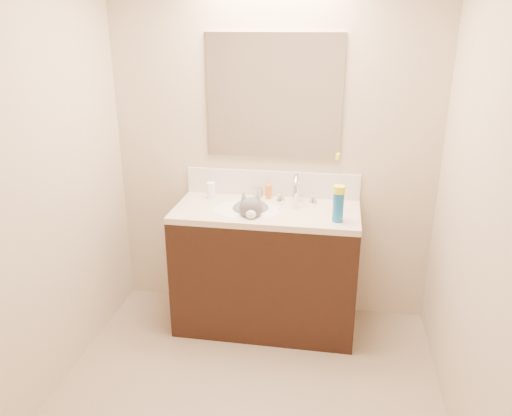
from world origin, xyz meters
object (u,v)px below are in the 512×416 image
(amber_bottle, at_px, (269,192))
(cat, at_px, (251,214))
(basin, at_px, (247,219))
(pill_bottle, at_px, (211,190))
(faucet, at_px, (296,191))
(spray_can, at_px, (338,207))
(vanity_cabinet, at_px, (266,271))
(silver_jar, at_px, (258,193))

(amber_bottle, bearing_deg, cat, -110.04)
(basin, height_order, pill_bottle, pill_bottle)
(faucet, xyz_separation_m, amber_bottle, (-0.19, 0.07, -0.04))
(pill_bottle, distance_m, spray_can, 0.91)
(amber_bottle, xyz_separation_m, spray_can, (0.47, -0.35, 0.04))
(vanity_cabinet, distance_m, amber_bottle, 0.54)
(pill_bottle, height_order, silver_jar, pill_bottle)
(spray_can, bearing_deg, vanity_cabinet, 162.79)
(vanity_cabinet, height_order, spray_can, spray_can)
(faucet, distance_m, silver_jar, 0.28)
(cat, bearing_deg, amber_bottle, 59.31)
(silver_jar, xyz_separation_m, amber_bottle, (0.07, -0.01, 0.02))
(pill_bottle, bearing_deg, cat, -29.33)
(faucet, height_order, spray_can, faucet)
(vanity_cabinet, distance_m, cat, 0.43)
(vanity_cabinet, xyz_separation_m, faucet, (0.18, 0.14, 0.54))
(spray_can, bearing_deg, pill_bottle, 161.30)
(spray_can, bearing_deg, faucet, 134.84)
(faucet, bearing_deg, cat, -150.06)
(vanity_cabinet, relative_size, cat, 2.93)
(basin, xyz_separation_m, amber_bottle, (0.11, 0.23, 0.12))
(pill_bottle, bearing_deg, vanity_cabinet, -20.34)
(faucet, bearing_deg, pill_bottle, 178.62)
(basin, distance_m, pill_bottle, 0.36)
(faucet, bearing_deg, silver_jar, 164.06)
(vanity_cabinet, xyz_separation_m, pill_bottle, (-0.41, 0.15, 0.51))
(silver_jar, bearing_deg, amber_bottle, -6.88)
(cat, distance_m, spray_can, 0.58)
(faucet, relative_size, amber_bottle, 2.90)
(amber_bottle, bearing_deg, basin, -114.14)
(spray_can, bearing_deg, cat, 167.94)
(cat, distance_m, silver_jar, 0.25)
(vanity_cabinet, relative_size, faucet, 4.29)
(vanity_cabinet, bearing_deg, basin, -165.96)
(faucet, xyz_separation_m, spray_can, (0.28, -0.28, 0.00))
(faucet, bearing_deg, basin, -150.88)
(vanity_cabinet, height_order, pill_bottle, pill_bottle)
(basin, relative_size, amber_bottle, 4.66)
(cat, distance_m, pill_bottle, 0.37)
(cat, xyz_separation_m, silver_jar, (0.01, 0.24, 0.06))
(vanity_cabinet, height_order, faucet, faucet)
(vanity_cabinet, xyz_separation_m, amber_bottle, (-0.01, 0.20, 0.50))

